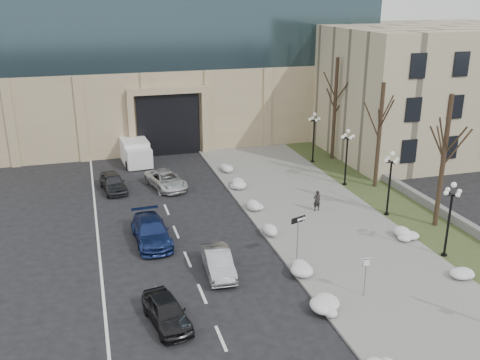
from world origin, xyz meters
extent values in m
plane|color=black|center=(0.00, 0.00, 0.00)|extent=(160.00, 160.00, 0.00)
cube|color=gray|center=(3.50, 14.00, 0.06)|extent=(9.00, 40.00, 0.12)
cube|color=gray|center=(-1.00, 14.00, 0.07)|extent=(0.30, 40.00, 0.14)
cube|color=#334422|center=(10.00, 14.00, 0.05)|extent=(4.00, 40.00, 0.10)
cube|color=gray|center=(12.00, 16.00, 0.35)|extent=(0.50, 30.00, 0.70)
cube|color=tan|center=(-2.00, 42.00, 4.00)|extent=(40.00, 20.00, 8.00)
cube|color=black|center=(-4.00, 33.00, 3.00)|extent=(6.00, 2.50, 6.00)
cube|color=tan|center=(-4.00, 31.60, 6.30)|extent=(7.50, 0.60, 0.60)
cube|color=tan|center=(-7.50, 31.60, 3.00)|extent=(0.60, 0.60, 6.00)
cube|color=tan|center=(-0.50, 31.60, 3.00)|extent=(0.60, 0.60, 6.00)
cube|color=tan|center=(22.00, 28.00, 6.00)|extent=(22.00, 18.00, 12.00)
cube|color=black|center=(14.00, 19.00, 2.50)|extent=(1.40, 0.25, 2.00)
cube|color=black|center=(18.00, 19.00, 2.50)|extent=(1.40, 0.25, 2.00)
cube|color=black|center=(14.00, 19.00, 6.00)|extent=(1.40, 0.25, 2.00)
cube|color=black|center=(18.00, 19.00, 6.00)|extent=(1.40, 0.25, 2.00)
cube|color=black|center=(14.00, 19.00, 9.50)|extent=(1.40, 0.25, 2.00)
cube|color=black|center=(18.00, 19.00, 9.50)|extent=(1.40, 0.25, 2.00)
imported|color=black|center=(-8.68, 3.85, 0.67)|extent=(2.27, 4.16, 1.34)
imported|color=#93949A|center=(-5.14, 7.92, 0.67)|extent=(1.65, 4.16, 1.35)
imported|color=navy|center=(-8.23, 12.93, 0.74)|extent=(2.29, 5.21, 1.49)
imported|color=silver|center=(-5.79, 22.62, 0.66)|extent=(3.35, 5.18, 1.33)
imported|color=#2E2F33|center=(-9.93, 23.14, 0.71)|extent=(2.23, 4.36, 1.42)
imported|color=black|center=(3.82, 14.56, 0.88)|extent=(0.56, 0.37, 1.53)
cube|color=silver|center=(-7.53, 31.50, 1.05)|extent=(2.66, 5.41, 2.11)
cube|color=silver|center=(-7.32, 28.35, 0.95)|extent=(2.32, 1.83, 1.68)
cylinder|color=black|center=(-8.38, 28.49, 0.37)|extent=(0.31, 0.75, 0.74)
cylinder|color=black|center=(-6.28, 28.63, 0.37)|extent=(0.31, 0.75, 0.74)
cylinder|color=black|center=(-8.68, 33.00, 0.37)|extent=(0.31, 0.75, 0.74)
cylinder|color=black|center=(-6.58, 33.14, 0.37)|extent=(0.31, 0.75, 0.74)
cylinder|color=slate|center=(-0.38, 7.92, 1.40)|extent=(0.06, 0.06, 2.80)
cube|color=black|center=(-0.38, 7.92, 2.69)|extent=(0.98, 0.38, 0.34)
cube|color=white|center=(-0.22, 7.94, 2.69)|extent=(0.46, 0.17, 0.13)
cone|color=white|center=(0.03, 8.03, 2.69)|extent=(0.32, 0.34, 0.28)
cylinder|color=slate|center=(1.48, 3.31, 1.12)|extent=(0.06, 0.06, 2.23)
cube|color=white|center=(1.48, 3.31, 2.03)|extent=(0.49, 0.08, 0.49)
cube|color=black|center=(1.48, 3.28, 2.03)|extent=(0.43, 0.05, 0.43)
cube|color=white|center=(1.48, 3.28, 2.03)|extent=(0.37, 0.04, 0.37)
ellipsoid|color=silver|center=(-0.86, 2.55, 0.30)|extent=(1.10, 1.60, 0.36)
ellipsoid|color=silver|center=(-0.89, 6.42, 0.30)|extent=(1.10, 1.60, 0.36)
ellipsoid|color=silver|center=(-0.84, 11.60, 0.30)|extent=(1.10, 1.60, 0.36)
ellipsoid|color=silver|center=(-0.30, 15.72, 0.30)|extent=(1.10, 1.60, 0.36)
ellipsoid|color=silver|center=(-0.34, 20.87, 0.30)|extent=(1.10, 1.60, 0.36)
ellipsoid|color=silver|center=(-0.30, 25.07, 0.30)|extent=(1.10, 1.60, 0.36)
ellipsoid|color=silver|center=(7.85, 3.32, 0.30)|extent=(1.10, 1.60, 0.36)
ellipsoid|color=silver|center=(7.36, 8.79, 0.30)|extent=(1.10, 1.60, 0.36)
cylinder|color=black|center=(8.30, 6.00, 0.10)|extent=(0.36, 0.36, 0.20)
cylinder|color=black|center=(8.30, 6.00, 2.00)|extent=(0.14, 0.14, 4.00)
cylinder|color=black|center=(8.30, 6.00, 4.00)|extent=(0.10, 0.90, 0.10)
cylinder|color=black|center=(8.30, 6.00, 4.00)|extent=(0.90, 0.10, 0.10)
sphere|color=silver|center=(8.30, 6.00, 4.60)|extent=(0.32, 0.32, 0.32)
sphere|color=silver|center=(8.75, 6.00, 4.15)|extent=(0.28, 0.28, 0.28)
sphere|color=silver|center=(7.85, 6.00, 4.15)|extent=(0.28, 0.28, 0.28)
sphere|color=silver|center=(8.30, 6.45, 4.15)|extent=(0.28, 0.28, 0.28)
sphere|color=silver|center=(8.30, 5.55, 4.15)|extent=(0.28, 0.28, 0.28)
cylinder|color=black|center=(8.30, 12.50, 0.10)|extent=(0.36, 0.36, 0.20)
cylinder|color=black|center=(8.30, 12.50, 2.00)|extent=(0.14, 0.14, 4.00)
cylinder|color=black|center=(8.30, 12.50, 4.00)|extent=(0.10, 0.90, 0.10)
cylinder|color=black|center=(8.30, 12.50, 4.00)|extent=(0.90, 0.10, 0.10)
sphere|color=silver|center=(8.30, 12.50, 4.60)|extent=(0.32, 0.32, 0.32)
sphere|color=silver|center=(8.75, 12.50, 4.15)|extent=(0.28, 0.28, 0.28)
sphere|color=silver|center=(7.85, 12.50, 4.15)|extent=(0.28, 0.28, 0.28)
sphere|color=silver|center=(8.30, 12.95, 4.15)|extent=(0.28, 0.28, 0.28)
sphere|color=silver|center=(8.30, 12.05, 4.15)|extent=(0.28, 0.28, 0.28)
cylinder|color=black|center=(8.30, 19.00, 0.10)|extent=(0.36, 0.36, 0.20)
cylinder|color=black|center=(8.30, 19.00, 2.00)|extent=(0.14, 0.14, 4.00)
cylinder|color=black|center=(8.30, 19.00, 4.00)|extent=(0.10, 0.90, 0.10)
cylinder|color=black|center=(8.30, 19.00, 4.00)|extent=(0.90, 0.10, 0.10)
sphere|color=silver|center=(8.30, 19.00, 4.60)|extent=(0.32, 0.32, 0.32)
sphere|color=silver|center=(8.75, 19.00, 4.15)|extent=(0.28, 0.28, 0.28)
sphere|color=silver|center=(7.85, 19.00, 4.15)|extent=(0.28, 0.28, 0.28)
sphere|color=silver|center=(8.30, 19.45, 4.15)|extent=(0.28, 0.28, 0.28)
sphere|color=silver|center=(8.30, 18.55, 4.15)|extent=(0.28, 0.28, 0.28)
cylinder|color=black|center=(8.30, 25.50, 0.10)|extent=(0.36, 0.36, 0.20)
cylinder|color=black|center=(8.30, 25.50, 2.00)|extent=(0.14, 0.14, 4.00)
cylinder|color=black|center=(8.30, 25.50, 4.00)|extent=(0.10, 0.90, 0.10)
cylinder|color=black|center=(8.30, 25.50, 4.00)|extent=(0.90, 0.10, 0.10)
sphere|color=silver|center=(8.30, 25.50, 4.60)|extent=(0.32, 0.32, 0.32)
sphere|color=silver|center=(8.75, 25.50, 4.15)|extent=(0.28, 0.28, 0.28)
sphere|color=silver|center=(7.85, 25.50, 4.15)|extent=(0.28, 0.28, 0.28)
sphere|color=silver|center=(8.30, 25.95, 4.15)|extent=(0.28, 0.28, 0.28)
sphere|color=silver|center=(8.30, 25.05, 4.15)|extent=(0.28, 0.28, 0.28)
cylinder|color=black|center=(10.50, 10.00, 4.50)|extent=(0.32, 0.32, 9.00)
cylinder|color=black|center=(10.50, 18.00, 4.25)|extent=(0.32, 0.32, 8.50)
cylinder|color=black|center=(10.50, 26.00, 4.75)|extent=(0.32, 0.32, 9.50)
camera|label=1|loc=(-11.45, -18.07, 14.96)|focal=40.00mm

